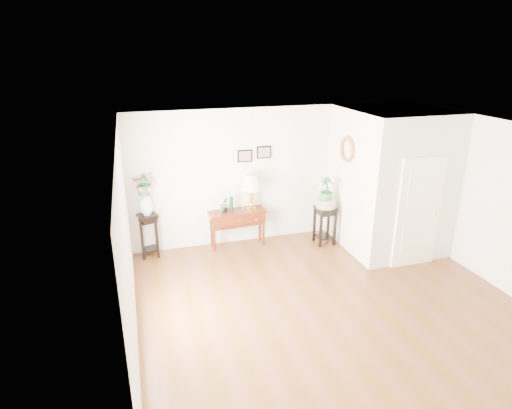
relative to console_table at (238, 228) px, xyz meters
name	(u,v)px	position (x,y,z in m)	size (l,w,h in m)	color
floor	(329,303)	(0.87, -2.53, -0.39)	(6.00, 5.50, 0.02)	brown
ceiling	(341,131)	(0.87, -2.53, 2.41)	(6.00, 5.50, 0.02)	white
wall_back	(275,175)	(0.87, 0.22, 1.01)	(6.00, 0.02, 2.80)	silver
wall_front	(468,334)	(0.87, -5.28, 1.01)	(6.00, 0.02, 2.80)	silver
wall_left	(127,249)	(-2.13, -2.53, 1.01)	(0.02, 5.50, 2.80)	silver
wall_right	(495,204)	(3.87, -2.53, 1.01)	(0.02, 5.50, 2.80)	silver
partition	(389,179)	(2.97, -0.76, 1.01)	(1.80, 1.95, 2.80)	silver
door	(418,213)	(2.97, -1.76, 0.66)	(0.90, 0.05, 2.10)	white
art_print_left	(245,156)	(0.22, 0.20, 1.46)	(0.30, 0.02, 0.25)	black
art_print_right	(264,152)	(0.62, 0.20, 1.51)	(0.30, 0.02, 0.25)	black
wall_ornament	(347,149)	(2.03, -0.63, 1.66)	(0.51, 0.51, 0.07)	#C07031
console_table	(238,228)	(0.00, 0.00, 0.00)	(1.16, 0.39, 0.77)	#3D140D
table_lamp	(251,193)	(0.30, 0.00, 0.74)	(0.42, 0.42, 0.74)	gold
green_vase	(232,203)	(-0.12, 0.00, 0.56)	(0.06, 0.06, 0.31)	black
potted_plant	(224,205)	(-0.27, 0.00, 0.53)	(0.16, 0.13, 0.30)	#327235
plant_stand_a	(149,235)	(-1.78, 0.04, 0.05)	(0.34, 0.34, 0.87)	black
porcelain_vase	(146,204)	(-1.78, 0.04, 0.71)	(0.26, 0.26, 0.45)	white
lily_arrangement	(144,183)	(-1.78, 0.04, 1.13)	(0.43, 0.37, 0.48)	#327235
plant_stand_b	(325,225)	(1.77, -0.41, 0.02)	(0.38, 0.38, 0.81)	black
ceramic_bowl	(326,203)	(1.77, -0.41, 0.50)	(0.40, 0.40, 0.18)	tan
narcissus	(327,190)	(1.77, -0.41, 0.79)	(0.28, 0.28, 0.50)	#327235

